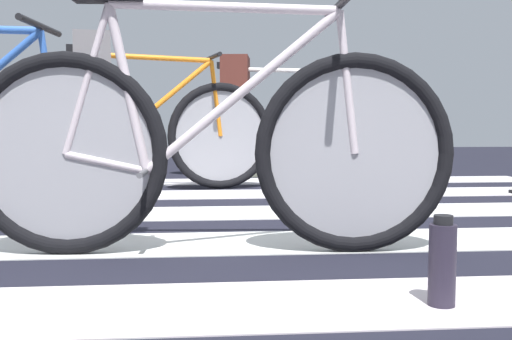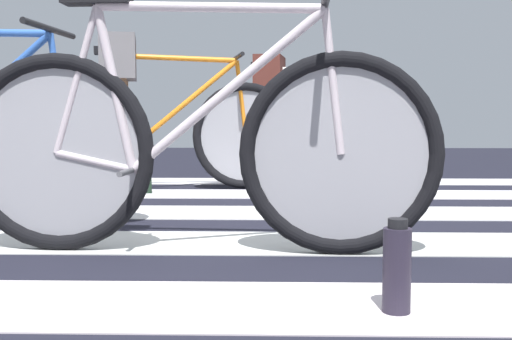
{
  "view_description": "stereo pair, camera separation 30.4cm",
  "coord_description": "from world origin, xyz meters",
  "px_view_note": "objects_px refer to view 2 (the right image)",
  "views": [
    {
      "loc": [
        0.11,
        -2.6,
        0.51
      ],
      "look_at": [
        0.35,
        0.07,
        0.28
      ],
      "focal_mm": 43.61,
      "sensor_mm": 36.0,
      "label": 1
    },
    {
      "loc": [
        0.41,
        -2.6,
        0.51
      ],
      "look_at": [
        0.35,
        0.07,
        0.28
      ],
      "focal_mm": 43.61,
      "sensor_mm": 36.0,
      "label": 2
    }
  ],
  "objects_px": {
    "cyclist_3_of_4": "(120,91)",
    "bicycle_4_of_4": "(308,129)",
    "water_bottle": "(397,269)",
    "cyclist_4_of_4": "(270,98)",
    "bicycle_3_of_4": "(169,132)",
    "bicycle_1_of_4": "(195,146)"
  },
  "relations": [
    {
      "from": "bicycle_3_of_4",
      "to": "cyclist_4_of_4",
      "type": "xyz_separation_m",
      "value": [
        0.67,
        1.08,
        0.25
      ]
    },
    {
      "from": "cyclist_3_of_4",
      "to": "bicycle_4_of_4",
      "type": "relative_size",
      "value": 0.58
    },
    {
      "from": "bicycle_1_of_4",
      "to": "cyclist_3_of_4",
      "type": "relative_size",
      "value": 1.73
    },
    {
      "from": "water_bottle",
      "to": "bicycle_3_of_4",
      "type": "bearing_deg",
      "value": 111.1
    },
    {
      "from": "cyclist_3_of_4",
      "to": "bicycle_4_of_4",
      "type": "distance_m",
      "value": 1.71
    },
    {
      "from": "bicycle_1_of_4",
      "to": "water_bottle",
      "type": "height_order",
      "value": "bicycle_1_of_4"
    },
    {
      "from": "bicycle_3_of_4",
      "to": "bicycle_4_of_4",
      "type": "bearing_deg",
      "value": 35.73
    },
    {
      "from": "cyclist_4_of_4",
      "to": "bicycle_4_of_4",
      "type": "bearing_deg",
      "value": 0.0
    },
    {
      "from": "cyclist_3_of_4",
      "to": "water_bottle",
      "type": "height_order",
      "value": "cyclist_3_of_4"
    },
    {
      "from": "cyclist_3_of_4",
      "to": "bicycle_4_of_4",
      "type": "height_order",
      "value": "cyclist_3_of_4"
    },
    {
      "from": "water_bottle",
      "to": "bicycle_4_of_4",
      "type": "bearing_deg",
      "value": 90.23
    },
    {
      "from": "water_bottle",
      "to": "cyclist_4_of_4",
      "type": "bearing_deg",
      "value": 95.06
    },
    {
      "from": "bicycle_4_of_4",
      "to": "bicycle_3_of_4",
      "type": "bearing_deg",
      "value": -125.84
    },
    {
      "from": "cyclist_4_of_4",
      "to": "water_bottle",
      "type": "xyz_separation_m",
      "value": [
        0.32,
        -3.64,
        -0.52
      ]
    },
    {
      "from": "cyclist_4_of_4",
      "to": "water_bottle",
      "type": "relative_size",
      "value": 4.1
    },
    {
      "from": "cyclist_3_of_4",
      "to": "water_bottle",
      "type": "xyz_separation_m",
      "value": [
        1.29,
        -2.5,
        -0.54
      ]
    },
    {
      "from": "bicycle_3_of_4",
      "to": "bicycle_4_of_4",
      "type": "distance_m",
      "value": 1.43
    },
    {
      "from": "bicycle_4_of_4",
      "to": "water_bottle",
      "type": "height_order",
      "value": "bicycle_4_of_4"
    },
    {
      "from": "bicycle_3_of_4",
      "to": "water_bottle",
      "type": "xyz_separation_m",
      "value": [
        0.99,
        -2.56,
        -0.27
      ]
    },
    {
      "from": "bicycle_3_of_4",
      "to": "water_bottle",
      "type": "distance_m",
      "value": 2.76
    },
    {
      "from": "cyclist_3_of_4",
      "to": "water_bottle",
      "type": "bearing_deg",
      "value": -73.81
    },
    {
      "from": "bicycle_1_of_4",
      "to": "cyclist_4_of_4",
      "type": "height_order",
      "value": "cyclist_4_of_4"
    }
  ]
}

